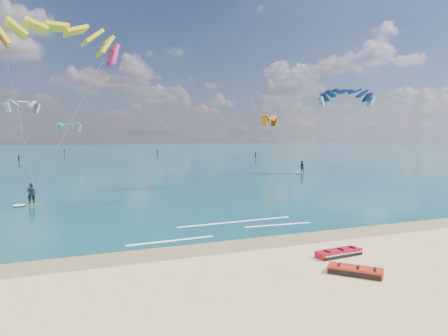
{
  "coord_description": "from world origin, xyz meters",
  "views": [
    {
      "loc": [
        -7.88,
        -16.42,
        6.03
      ],
      "look_at": [
        1.48,
        8.0,
        3.74
      ],
      "focal_mm": 32.0,
      "sensor_mm": 36.0,
      "label": 1
    }
  ],
  "objects_px": {
    "packed_kite_left": "(339,256)",
    "packed_kite_mid": "(355,275)",
    "kitesurfer_main": "(44,104)",
    "kitesurfer_far": "(325,125)"
  },
  "relations": [
    {
      "from": "packed_kite_left",
      "to": "packed_kite_mid",
      "type": "relative_size",
      "value": 1.06
    },
    {
      "from": "packed_kite_left",
      "to": "kitesurfer_main",
      "type": "xyz_separation_m",
      "value": [
        -13.98,
        18.44,
        8.26
      ]
    },
    {
      "from": "packed_kite_left",
      "to": "kitesurfer_far",
      "type": "height_order",
      "value": "kitesurfer_far"
    },
    {
      "from": "packed_kite_left",
      "to": "kitesurfer_main",
      "type": "height_order",
      "value": "kitesurfer_main"
    },
    {
      "from": "packed_kite_left",
      "to": "packed_kite_mid",
      "type": "xyz_separation_m",
      "value": [
        -0.96,
        -2.41,
        0.0
      ]
    },
    {
      "from": "kitesurfer_far",
      "to": "kitesurfer_main",
      "type": "bearing_deg",
      "value": -179.59
    },
    {
      "from": "packed_kite_left",
      "to": "kitesurfer_far",
      "type": "relative_size",
      "value": 0.19
    },
    {
      "from": "packed_kite_left",
      "to": "packed_kite_mid",
      "type": "distance_m",
      "value": 2.59
    },
    {
      "from": "packed_kite_mid",
      "to": "kitesurfer_far",
      "type": "bearing_deg",
      "value": 102.79
    },
    {
      "from": "packed_kite_mid",
      "to": "kitesurfer_far",
      "type": "distance_m",
      "value": 44.78
    }
  ]
}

